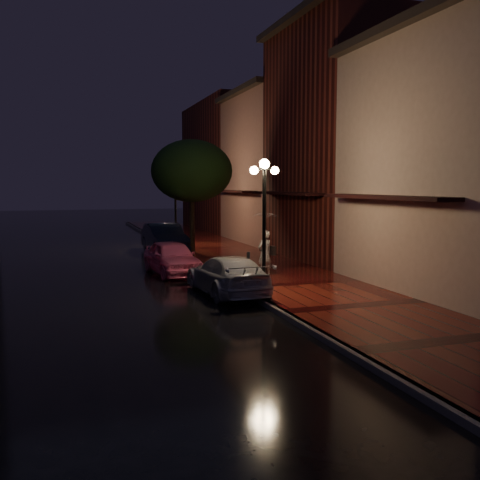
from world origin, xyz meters
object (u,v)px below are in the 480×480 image
object	(u,v)px
woman_with_umbrella	(265,234)
street_tree	(192,173)
streetlamp_far	(175,203)
pink_car	(172,257)
streetlamp_near	(264,218)
silver_car	(227,275)
parking_meter	(248,266)
navy_car	(164,238)

from	to	relation	value
woman_with_umbrella	street_tree	bearing A→B (deg)	-103.52
streetlamp_far	street_tree	distance (m)	3.44
woman_with_umbrella	pink_car	bearing A→B (deg)	-60.34
streetlamp_near	silver_car	distance (m)	2.36
streetlamp_near	pink_car	bearing A→B (deg)	109.16
streetlamp_near	pink_car	size ratio (longest dim) A/B	1.06
woman_with_umbrella	parking_meter	size ratio (longest dim) A/B	1.99
navy_car	silver_car	distance (m)	11.46
silver_car	woman_with_umbrella	distance (m)	3.08
street_tree	navy_car	world-z (taller)	street_tree
streetlamp_near	streetlamp_far	distance (m)	14.00
silver_car	streetlamp_near	bearing A→B (deg)	132.40
streetlamp_far	pink_car	distance (m)	8.93
pink_car	woman_with_umbrella	bearing A→B (deg)	-46.34
streetlamp_near	street_tree	world-z (taller)	street_tree
pink_car	woman_with_umbrella	world-z (taller)	woman_with_umbrella
pink_car	street_tree	bearing A→B (deg)	62.76
pink_car	parking_meter	size ratio (longest dim) A/B	3.25
street_tree	navy_car	distance (m)	3.92
streetlamp_near	silver_car	size ratio (longest dim) A/B	0.97
streetlamp_far	parking_meter	xyz separation A→B (m)	(-0.20, -13.06, -1.69)
pink_car	woman_with_umbrella	xyz separation A→B (m)	(3.05, -2.62, 1.10)
streetlamp_far	woman_with_umbrella	world-z (taller)	streetlamp_far
streetlamp_far	silver_car	xyz separation A→B (m)	(-0.95, -13.07, -1.95)
street_tree	woman_with_umbrella	world-z (taller)	street_tree
navy_car	woman_with_umbrella	world-z (taller)	woman_with_umbrella
street_tree	silver_car	world-z (taller)	street_tree
streetlamp_far	parking_meter	distance (m)	13.18
streetlamp_near	silver_car	xyz separation A→B (m)	(-0.95, 0.93, -1.95)
pink_car	streetlamp_near	bearing A→B (deg)	-76.57
woman_with_umbrella	parking_meter	xyz separation A→B (m)	(-1.34, -1.94, -0.89)
silver_car	navy_car	bearing A→B (deg)	-93.13
streetlamp_near	street_tree	xyz separation A→B (m)	(0.26, 10.99, 1.64)
silver_car	pink_car	bearing A→B (deg)	-81.26
streetlamp_far	navy_car	distance (m)	2.60
navy_car	parking_meter	size ratio (longest dim) A/B	3.84
silver_car	parking_meter	world-z (taller)	parking_meter
silver_car	woman_with_umbrella	bearing A→B (deg)	-140.24
street_tree	silver_car	distance (m)	10.75
parking_meter	street_tree	bearing A→B (deg)	110.27
navy_car	woman_with_umbrella	bearing A→B (deg)	-80.13
pink_car	silver_car	size ratio (longest dim) A/B	0.91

